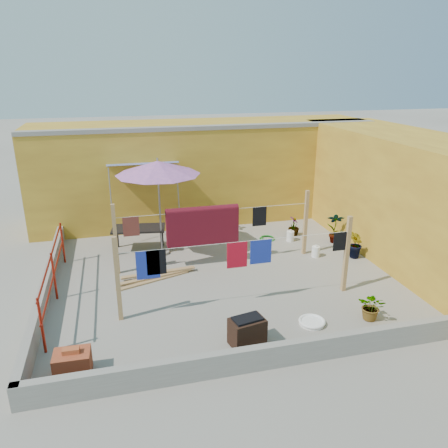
{
  "coord_description": "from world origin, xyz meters",
  "views": [
    {
      "loc": [
        -2.36,
        -9.42,
        4.81
      ],
      "look_at": [
        0.1,
        0.3,
        1.25
      ],
      "focal_mm": 35.0,
      "sensor_mm": 36.0,
      "label": 1
    }
  ],
  "objects_px": {
    "outdoor_table": "(139,230)",
    "brazier": "(247,331)",
    "white_basin": "(312,322)",
    "water_jug_a": "(316,252)",
    "plant_back_a": "(220,220)",
    "patio_umbrella": "(158,168)",
    "brick_stack": "(73,364)",
    "green_hose": "(267,238)",
    "water_jug_b": "(290,236)"
  },
  "relations": [
    {
      "from": "white_basin",
      "to": "water_jug_a",
      "type": "xyz_separation_m",
      "value": [
        1.53,
        3.05,
        0.1
      ]
    },
    {
      "from": "brick_stack",
      "to": "brazier",
      "type": "xyz_separation_m",
      "value": [
        3.05,
        0.12,
        0.05
      ]
    },
    {
      "from": "water_jug_a",
      "to": "plant_back_a",
      "type": "xyz_separation_m",
      "value": [
        -2.05,
        2.59,
        0.2
      ]
    },
    {
      "from": "brazier",
      "to": "water_jug_b",
      "type": "distance_m",
      "value": 5.38
    },
    {
      "from": "outdoor_table",
      "to": "water_jug_b",
      "type": "bearing_deg",
      "value": -5.09
    },
    {
      "from": "white_basin",
      "to": "plant_back_a",
      "type": "bearing_deg",
      "value": 95.28
    },
    {
      "from": "brick_stack",
      "to": "green_hose",
      "type": "distance_m",
      "value": 7.23
    },
    {
      "from": "patio_umbrella",
      "to": "brick_stack",
      "type": "height_order",
      "value": "patio_umbrella"
    },
    {
      "from": "brazier",
      "to": "water_jug_a",
      "type": "height_order",
      "value": "brazier"
    },
    {
      "from": "water_jug_b",
      "to": "green_hose",
      "type": "height_order",
      "value": "water_jug_b"
    },
    {
      "from": "brazier",
      "to": "patio_umbrella",
      "type": "bearing_deg",
      "value": 102.64
    },
    {
      "from": "brick_stack",
      "to": "plant_back_a",
      "type": "height_order",
      "value": "plant_back_a"
    },
    {
      "from": "brick_stack",
      "to": "water_jug_a",
      "type": "distance_m",
      "value": 6.97
    },
    {
      "from": "outdoor_table",
      "to": "brick_stack",
      "type": "xyz_separation_m",
      "value": [
        -1.44,
        -5.13,
        -0.39
      ]
    },
    {
      "from": "outdoor_table",
      "to": "green_hose",
      "type": "height_order",
      "value": "outdoor_table"
    },
    {
      "from": "water_jug_a",
      "to": "green_hose",
      "type": "bearing_deg",
      "value": 118.74
    },
    {
      "from": "brick_stack",
      "to": "water_jug_b",
      "type": "distance_m",
      "value": 7.5
    },
    {
      "from": "outdoor_table",
      "to": "brick_stack",
      "type": "relative_size",
      "value": 2.53
    },
    {
      "from": "white_basin",
      "to": "plant_back_a",
      "type": "xyz_separation_m",
      "value": [
        -0.52,
        5.64,
        0.3
      ]
    },
    {
      "from": "outdoor_table",
      "to": "brazier",
      "type": "height_order",
      "value": "outdoor_table"
    },
    {
      "from": "patio_umbrella",
      "to": "outdoor_table",
      "type": "bearing_deg",
      "value": 146.09
    },
    {
      "from": "green_hose",
      "to": "water_jug_a",
      "type": "bearing_deg",
      "value": -61.26
    },
    {
      "from": "green_hose",
      "to": "plant_back_a",
      "type": "height_order",
      "value": "plant_back_a"
    },
    {
      "from": "white_basin",
      "to": "green_hose",
      "type": "xyz_separation_m",
      "value": [
        0.68,
        4.58,
        -0.02
      ]
    },
    {
      "from": "brazier",
      "to": "green_hose",
      "type": "bearing_deg",
      "value": 66.43
    },
    {
      "from": "brazier",
      "to": "outdoor_table",
      "type": "bearing_deg",
      "value": 107.88
    },
    {
      "from": "outdoor_table",
      "to": "water_jug_b",
      "type": "xyz_separation_m",
      "value": [
        4.37,
        -0.39,
        -0.46
      ]
    },
    {
      "from": "patio_umbrella",
      "to": "brazier",
      "type": "bearing_deg",
      "value": -77.36
    },
    {
      "from": "brick_stack",
      "to": "white_basin",
      "type": "distance_m",
      "value": 4.53
    },
    {
      "from": "white_basin",
      "to": "water_jug_a",
      "type": "height_order",
      "value": "water_jug_a"
    },
    {
      "from": "water_jug_a",
      "to": "brazier",
      "type": "bearing_deg",
      "value": -131.49
    },
    {
      "from": "patio_umbrella",
      "to": "green_hose",
      "type": "bearing_deg",
      "value": 5.13
    },
    {
      "from": "brick_stack",
      "to": "white_basin",
      "type": "height_order",
      "value": "brick_stack"
    },
    {
      "from": "brick_stack",
      "to": "water_jug_b",
      "type": "bearing_deg",
      "value": 39.19
    },
    {
      "from": "water_jug_a",
      "to": "water_jug_b",
      "type": "bearing_deg",
      "value": 100.12
    },
    {
      "from": "brazier",
      "to": "water_jug_b",
      "type": "height_order",
      "value": "brazier"
    },
    {
      "from": "brazier",
      "to": "green_hose",
      "type": "xyz_separation_m",
      "value": [
        2.14,
        4.9,
        -0.24
      ]
    },
    {
      "from": "patio_umbrella",
      "to": "brazier",
      "type": "distance_m",
      "value": 5.19
    },
    {
      "from": "brick_stack",
      "to": "brazier",
      "type": "height_order",
      "value": "brazier"
    },
    {
      "from": "outdoor_table",
      "to": "water_jug_a",
      "type": "xyz_separation_m",
      "value": [
        4.6,
        -1.64,
        -0.46
      ]
    },
    {
      "from": "brazier",
      "to": "water_jug_a",
      "type": "xyz_separation_m",
      "value": [
        2.98,
        3.37,
        -0.12
      ]
    },
    {
      "from": "plant_back_a",
      "to": "water_jug_b",
      "type": "bearing_deg",
      "value": -36.3
    },
    {
      "from": "water_jug_b",
      "to": "water_jug_a",
      "type": "bearing_deg",
      "value": -79.88
    },
    {
      "from": "green_hose",
      "to": "outdoor_table",
      "type": "bearing_deg",
      "value": 178.39
    },
    {
      "from": "white_basin",
      "to": "water_jug_b",
      "type": "relative_size",
      "value": 1.55
    },
    {
      "from": "plant_back_a",
      "to": "patio_umbrella",
      "type": "bearing_deg",
      "value": -145.77
    },
    {
      "from": "brazier",
      "to": "brick_stack",
      "type": "bearing_deg",
      "value": -177.77
    },
    {
      "from": "patio_umbrella",
      "to": "plant_back_a",
      "type": "bearing_deg",
      "value": 34.23
    },
    {
      "from": "white_basin",
      "to": "water_jug_b",
      "type": "xyz_separation_m",
      "value": [
        1.3,
        4.3,
        0.1
      ]
    },
    {
      "from": "outdoor_table",
      "to": "water_jug_a",
      "type": "height_order",
      "value": "outdoor_table"
    }
  ]
}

